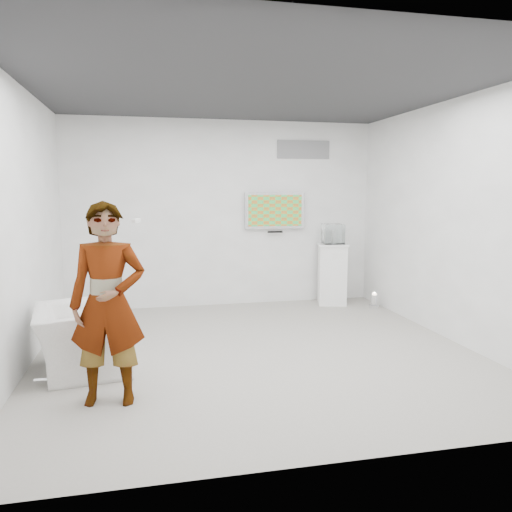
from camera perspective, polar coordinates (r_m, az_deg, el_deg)
name	(u,v)px	position (r m, az deg, el deg)	size (l,w,h in m)	color
room	(256,224)	(5.70, 0.03, 3.69)	(5.01, 5.01, 3.00)	#A7A199
tv	(275,211)	(8.27, 2.13, 5.22)	(1.00, 0.08, 0.60)	silver
logo_decal	(303,150)	(8.47, 5.45, 12.02)	(0.90, 0.02, 0.30)	gray
person	(108,304)	(4.56, -16.58, -5.26)	(0.65, 0.43, 1.79)	white
armchair	(82,339)	(5.59, -19.24, -8.91)	(1.05, 0.92, 0.68)	white
pedestal	(332,274)	(8.37, 8.70, -2.03)	(0.49, 0.49, 1.01)	white
floor_uplight	(374,301)	(8.24, 13.35, -4.99)	(0.16, 0.16, 0.25)	white
vitrine	(333,234)	(8.29, 8.79, 2.51)	(0.32, 0.32, 0.32)	white
console	(333,237)	(8.30, 8.78, 2.16)	(0.05, 0.16, 0.22)	white
wii_remote	(136,221)	(4.58, -13.50, 3.94)	(0.03, 0.13, 0.03)	white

